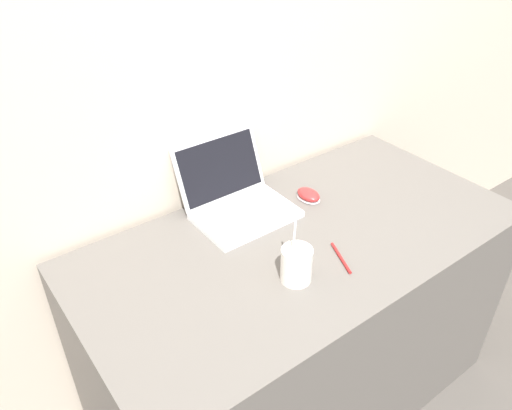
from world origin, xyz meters
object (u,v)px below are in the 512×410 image
object	(u,v)px
drink_cup	(296,264)
computer_mouse	(309,195)
pen	(341,258)
laptop	(236,198)

from	to	relation	value
drink_cup	computer_mouse	distance (m)	0.41
drink_cup	pen	size ratio (longest dim) A/B	1.66
laptop	computer_mouse	distance (m)	0.26
pen	computer_mouse	bearing A→B (deg)	64.84
laptop	pen	bearing A→B (deg)	-75.52
laptop	computer_mouse	xyz separation A→B (m)	(0.24, -0.09, -0.04)
laptop	drink_cup	world-z (taller)	laptop
drink_cup	laptop	bearing A→B (deg)	80.65
drink_cup	pen	xyz separation A→B (m)	(0.16, -0.01, -0.05)
drink_cup	computer_mouse	size ratio (longest dim) A/B	2.24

